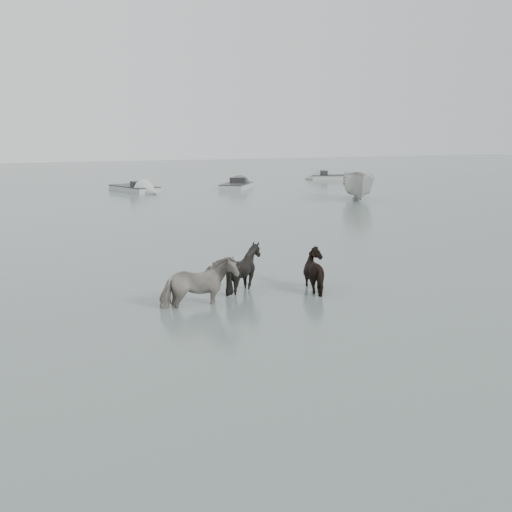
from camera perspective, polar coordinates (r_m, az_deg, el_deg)
name	(u,v)px	position (r m, az deg, el deg)	size (l,w,h in m)	color
ground	(256,299)	(15.90, 0.00, -3.87)	(140.00, 140.00, 0.00)	#505F5B
pony_pinto	(198,274)	(15.20, -5.17, -1.64)	(0.83, 1.81, 1.53)	black
pony_dark	(320,265)	(16.83, 5.74, -0.78)	(1.30, 1.11, 1.31)	black
pony_black	(244,263)	(16.67, -1.08, -0.63)	(1.15, 1.30, 1.43)	black
boat_small	(358,184)	(38.67, 9.10, 6.31)	(1.75, 4.65, 1.79)	#AFAFAB
skiff_port	(236,183)	(45.04, -1.78, 6.46)	(4.59, 1.60, 0.75)	#A4A7A4
skiff_mid	(134,186)	(43.81, -10.78, 6.14)	(5.60, 1.60, 0.75)	#A9ACA9
skiff_star	(330,175)	(53.66, 6.59, 7.17)	(4.22, 1.60, 0.75)	#A9AAA5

